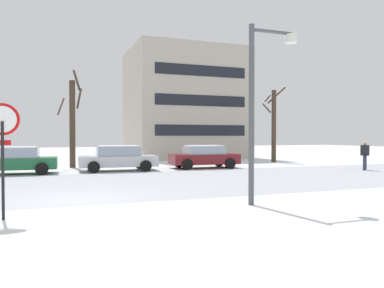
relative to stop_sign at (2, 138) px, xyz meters
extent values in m
plane|color=white|center=(1.88, 2.22, -1.93)|extent=(120.00, 120.00, 0.00)
cube|color=#B7BCC4|center=(1.88, 6.04, -1.93)|extent=(80.00, 9.63, 0.00)
cylinder|color=black|center=(0.00, 0.00, -0.77)|extent=(0.07, 0.11, 2.33)
cylinder|color=red|center=(0.00, 0.00, 0.44)|extent=(0.76, 0.05, 0.76)
cylinder|color=white|center=(0.00, -0.01, 0.44)|extent=(0.62, 0.05, 0.62)
cube|color=red|center=(0.00, 0.00, -0.11)|extent=(0.36, 0.04, 0.12)
cylinder|color=white|center=(0.00, 0.01, 0.49)|extent=(0.42, 0.04, 0.42)
cylinder|color=#4C4F54|center=(6.46, -0.30, 0.65)|extent=(0.16, 0.16, 5.17)
cylinder|color=#4C4F54|center=(7.12, -0.30, 3.09)|extent=(1.32, 0.10, 0.10)
cylinder|color=silver|center=(7.78, -0.30, 2.94)|extent=(0.36, 0.36, 0.25)
cube|color=#1E6038|center=(-0.58, 11.92, -1.37)|extent=(4.15, 2.02, 0.59)
cube|color=#8C99A8|center=(-0.58, 11.92, -0.82)|extent=(2.31, 1.79, 0.51)
cube|color=white|center=(-0.58, 11.92, -0.53)|extent=(2.11, 1.65, 0.06)
cylinder|color=black|center=(0.78, 12.79, -1.61)|extent=(0.65, 0.25, 0.64)
cylinder|color=black|center=(0.69, 10.92, -1.61)|extent=(0.65, 0.25, 0.64)
cube|color=silver|center=(4.74, 11.94, -1.37)|extent=(4.41, 2.08, 0.59)
cube|color=#8C99A8|center=(4.74, 11.94, -0.81)|extent=(2.46, 1.84, 0.52)
cube|color=white|center=(4.74, 11.94, -0.52)|extent=(2.24, 1.70, 0.06)
cylinder|color=black|center=(6.19, 12.84, -1.61)|extent=(0.65, 0.25, 0.64)
cylinder|color=black|center=(6.10, 10.92, -1.61)|extent=(0.65, 0.25, 0.64)
cylinder|color=black|center=(3.38, 12.97, -1.61)|extent=(0.65, 0.25, 0.64)
cylinder|color=black|center=(3.29, 11.05, -1.61)|extent=(0.65, 0.25, 0.64)
cube|color=maroon|center=(10.06, 11.99, -1.36)|extent=(4.27, 1.99, 0.60)
cube|color=#8C99A8|center=(10.06, 11.99, -0.82)|extent=(2.38, 1.76, 0.48)
cube|color=white|center=(10.06, 11.99, -0.55)|extent=(2.16, 1.62, 0.06)
cylinder|color=black|center=(11.46, 12.85, -1.61)|extent=(0.65, 0.25, 0.64)
cylinder|color=black|center=(11.37, 11.01, -1.61)|extent=(0.65, 0.25, 0.64)
cylinder|color=black|center=(8.74, 12.98, -1.61)|extent=(0.65, 0.25, 0.64)
cylinder|color=black|center=(8.65, 11.14, -1.61)|extent=(0.65, 0.25, 0.64)
cylinder|color=#2D334C|center=(18.08, 7.21, -1.51)|extent=(0.14, 0.14, 0.85)
cylinder|color=#2D334C|center=(18.43, 7.46, -1.51)|extent=(0.14, 0.14, 0.85)
cube|color=black|center=(18.26, 7.33, -0.77)|extent=(0.35, 0.45, 0.61)
sphere|color=tan|center=(18.26, 7.33, -0.36)|extent=(0.22, 0.22, 0.22)
cylinder|color=#423326|center=(17.14, 15.21, 0.81)|extent=(0.35, 0.35, 5.49)
cylinder|color=#423326|center=(16.54, 15.27, 2.19)|extent=(0.26, 1.28, 0.81)
cylinder|color=#423326|center=(16.84, 15.61, 2.96)|extent=(0.92, 0.71, 0.63)
cylinder|color=#423326|center=(17.65, 15.66, 3.23)|extent=(1.05, 1.17, 1.26)
cylinder|color=#423326|center=(2.44, 15.26, 0.81)|extent=(0.36, 0.36, 5.49)
cylinder|color=#423326|center=(1.77, 15.46, 1.93)|extent=(0.51, 1.43, 1.20)
cylinder|color=#423326|center=(2.87, 15.35, 2.43)|extent=(0.32, 0.97, 1.24)
cylinder|color=#423326|center=(2.71, 15.06, 3.54)|extent=(0.59, 0.71, 1.24)
cube|color=#B2A899|center=(12.97, 23.86, 3.01)|extent=(10.02, 8.54, 9.89)
cube|color=white|center=(12.97, 23.86, 8.00)|extent=(9.82, 8.37, 0.10)
cube|color=black|center=(12.97, 19.57, 0.54)|extent=(8.02, 0.04, 0.90)
cube|color=black|center=(12.97, 19.57, 3.01)|extent=(8.02, 0.04, 0.90)
cube|color=black|center=(12.97, 19.57, 5.48)|extent=(8.02, 0.04, 0.90)
camera|label=1|loc=(1.00, -9.99, 0.04)|focal=35.93mm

